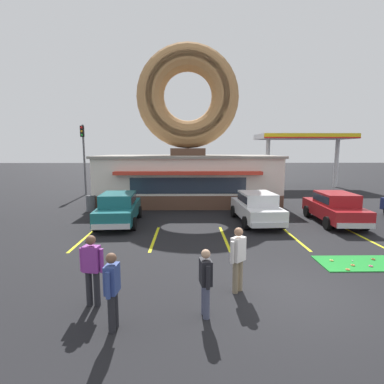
# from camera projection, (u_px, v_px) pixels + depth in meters

# --- Properties ---
(ground_plane) EXTENTS (160.00, 160.00, 0.00)m
(ground_plane) POSITION_uv_depth(u_px,v_px,m) (298.00, 293.00, 7.90)
(ground_plane) COLOR black
(donut_shop_building) EXTENTS (12.30, 6.75, 10.96)m
(donut_shop_building) POSITION_uv_depth(u_px,v_px,m) (188.00, 150.00, 21.13)
(donut_shop_building) COLOR brown
(donut_shop_building) RESTS_ON ground
(putting_mat) EXTENTS (3.77, 1.41, 0.03)m
(putting_mat) POSITION_uv_depth(u_px,v_px,m) (376.00, 263.00, 9.94)
(putting_mat) COLOR #1E842D
(putting_mat) RESTS_ON ground
(mini_donut_near_left) EXTENTS (0.13, 0.13, 0.04)m
(mini_donut_near_left) POSITION_uv_depth(u_px,v_px,m) (371.00, 266.00, 9.62)
(mini_donut_near_left) COLOR #D8667F
(mini_donut_near_left) RESTS_ON putting_mat
(mini_donut_near_right) EXTENTS (0.13, 0.13, 0.04)m
(mini_donut_near_right) POSITION_uv_depth(u_px,v_px,m) (353.00, 265.00, 9.69)
(mini_donut_near_right) COLOR #D17F47
(mini_donut_near_right) RESTS_ON putting_mat
(mini_donut_mid_centre) EXTENTS (0.13, 0.13, 0.04)m
(mini_donut_mid_centre) POSITION_uv_depth(u_px,v_px,m) (373.00, 259.00, 10.21)
(mini_donut_mid_centre) COLOR brown
(mini_donut_mid_centre) RESTS_ON putting_mat
(mini_donut_mid_right) EXTENTS (0.13, 0.13, 0.04)m
(mini_donut_mid_right) POSITION_uv_depth(u_px,v_px,m) (348.00, 269.00, 9.34)
(mini_donut_mid_right) COLOR #D17F47
(mini_donut_mid_right) RESTS_ON putting_mat
(mini_donut_far_right) EXTENTS (0.13, 0.13, 0.04)m
(mini_donut_far_right) POSITION_uv_depth(u_px,v_px,m) (332.00, 260.00, 10.11)
(mini_donut_far_right) COLOR #E5C666
(mini_donut_far_right) RESTS_ON putting_mat
(golf_ball) EXTENTS (0.04, 0.04, 0.04)m
(golf_ball) POSITION_uv_depth(u_px,v_px,m) (352.00, 261.00, 10.05)
(golf_ball) COLOR white
(golf_ball) RESTS_ON putting_mat
(car_teal) EXTENTS (2.17, 4.65, 1.60)m
(car_teal) POSITION_uv_depth(u_px,v_px,m) (119.00, 207.00, 15.15)
(car_teal) COLOR #196066
(car_teal) RESTS_ON ground
(car_red) EXTENTS (2.12, 4.63, 1.60)m
(car_red) POSITION_uv_depth(u_px,v_px,m) (335.00, 207.00, 15.32)
(car_red) COLOR maroon
(car_red) RESTS_ON ground
(car_white) EXTENTS (2.15, 4.64, 1.60)m
(car_white) POSITION_uv_depth(u_px,v_px,m) (256.00, 206.00, 15.41)
(car_white) COLOR silver
(car_white) RESTS_ON ground
(pedestrian_blue_sweater_man) EXTENTS (0.59, 0.30, 1.76)m
(pedestrian_blue_sweater_man) POSITION_uv_depth(u_px,v_px,m) (92.00, 267.00, 7.15)
(pedestrian_blue_sweater_man) COLOR #232328
(pedestrian_blue_sweater_man) RESTS_ON ground
(pedestrian_hooded_kid) EXTENTS (0.28, 0.59, 1.67)m
(pedestrian_hooded_kid) POSITION_uv_depth(u_px,v_px,m) (112.00, 288.00, 6.19)
(pedestrian_hooded_kid) COLOR #232328
(pedestrian_hooded_kid) RESTS_ON ground
(pedestrian_leather_jacket_man) EXTENTS (0.45, 0.44, 1.75)m
(pedestrian_leather_jacket_man) POSITION_uv_depth(u_px,v_px,m) (238.00, 256.00, 7.85)
(pedestrian_leather_jacket_man) COLOR #7F7056
(pedestrian_leather_jacket_man) RESTS_ON ground
(pedestrian_clipboard_woman) EXTENTS (0.29, 0.59, 1.57)m
(pedestrian_clipboard_woman) POSITION_uv_depth(u_px,v_px,m) (206.00, 280.00, 6.69)
(pedestrian_clipboard_woman) COLOR #474C66
(pedestrian_clipboard_woman) RESTS_ON ground
(trash_bin) EXTENTS (0.57, 0.57, 0.97)m
(trash_bin) POSITION_uv_depth(u_px,v_px,m) (91.00, 203.00, 18.44)
(trash_bin) COLOR #51565B
(trash_bin) RESTS_ON ground
(traffic_light_pole) EXTENTS (0.28, 0.47, 5.80)m
(traffic_light_pole) POSITION_uv_depth(u_px,v_px,m) (84.00, 150.00, 24.72)
(traffic_light_pole) COLOR #595B60
(traffic_light_pole) RESTS_ON ground
(gas_station_canopy) EXTENTS (9.00, 4.46, 5.30)m
(gas_station_canopy) POSITION_uv_depth(u_px,v_px,m) (303.00, 139.00, 29.80)
(gas_station_canopy) COLOR silver
(gas_station_canopy) RESTS_ON ground
(parking_stripe_far_left) EXTENTS (0.12, 3.60, 0.01)m
(parking_stripe_far_left) POSITION_uv_depth(u_px,v_px,m) (84.00, 239.00, 12.73)
(parking_stripe_far_left) COLOR yellow
(parking_stripe_far_left) RESTS_ON ground
(parking_stripe_left) EXTENTS (0.12, 3.60, 0.01)m
(parking_stripe_left) POSITION_uv_depth(u_px,v_px,m) (155.00, 238.00, 12.78)
(parking_stripe_left) COLOR yellow
(parking_stripe_left) RESTS_ON ground
(parking_stripe_mid_left) EXTENTS (0.12, 3.60, 0.01)m
(parking_stripe_mid_left) POSITION_uv_depth(u_px,v_px,m) (225.00, 238.00, 12.83)
(parking_stripe_mid_left) COLOR yellow
(parking_stripe_mid_left) RESTS_ON ground
(parking_stripe_centre) EXTENTS (0.12, 3.60, 0.01)m
(parking_stripe_centre) POSITION_uv_depth(u_px,v_px,m) (294.00, 238.00, 12.88)
(parking_stripe_centre) COLOR yellow
(parking_stripe_centre) RESTS_ON ground
(parking_stripe_mid_right) EXTENTS (0.12, 3.60, 0.01)m
(parking_stripe_mid_right) POSITION_uv_depth(u_px,v_px,m) (363.00, 237.00, 12.93)
(parking_stripe_mid_right) COLOR yellow
(parking_stripe_mid_right) RESTS_ON ground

